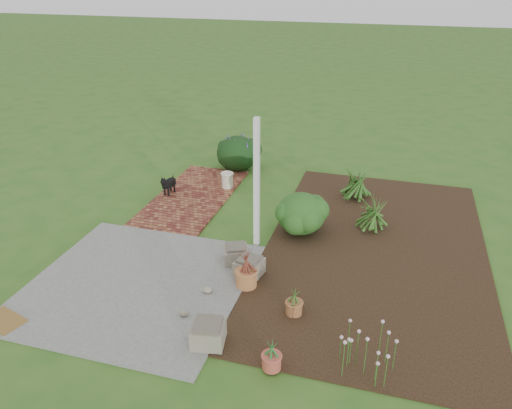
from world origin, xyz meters
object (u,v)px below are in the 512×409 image
(black_dog, at_px, (168,183))
(cream_ceramic_urn, at_px, (227,180))
(evergreen_shrub, at_px, (301,212))
(stone_trough_near, at_px, (208,334))

(black_dog, bearing_deg, cream_ceramic_urn, 40.05)
(cream_ceramic_urn, bearing_deg, black_dog, -147.72)
(evergreen_shrub, bearing_deg, cream_ceramic_urn, 142.56)
(black_dog, bearing_deg, stone_trough_near, -50.92)
(black_dog, height_order, evergreen_shrub, evergreen_shrub)
(stone_trough_near, xyz_separation_m, evergreen_shrub, (0.58, 3.58, 0.25))
(cream_ceramic_urn, xyz_separation_m, evergreen_shrub, (2.10, -1.61, 0.22))
(stone_trough_near, relative_size, evergreen_shrub, 0.46)
(black_dog, relative_size, evergreen_shrub, 0.53)
(stone_trough_near, distance_m, evergreen_shrub, 3.64)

